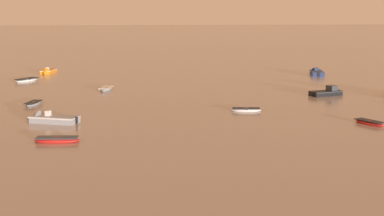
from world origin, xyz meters
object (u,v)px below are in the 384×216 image
Objects in this scene: motorboat_moored_3 at (330,93)px; rowboat_moored_5 at (57,140)px; motorboat_moored_2 at (47,120)px; rowboat_moored_3 at (33,104)px; rowboat_moored_2 at (369,123)px; rowboat_moored_1 at (27,80)px; rowboat_moored_6 at (246,110)px; motorboat_moored_5 at (316,73)px; motorboat_moored_6 at (47,72)px; rowboat_moored_0 at (106,89)px.

motorboat_moored_3 reaches higher than rowboat_moored_5.
motorboat_moored_2 is 1.61× the size of rowboat_moored_3.
motorboat_moored_2 reaches higher than rowboat_moored_2.
motorboat_moored_3 is 1.35× the size of rowboat_moored_5.
rowboat_moored_1 is 0.84× the size of motorboat_moored_3.
motorboat_moored_3 reaches higher than rowboat_moored_6.
motorboat_moored_5 is 47.64m from motorboat_moored_6.
rowboat_moored_1 is 49.09m from motorboat_moored_5.
rowboat_moored_2 is 0.66× the size of motorboat_moored_3.
rowboat_moored_5 is at bearing 123.85° from motorboat_moored_2.
motorboat_moored_3 is 24.91m from motorboat_moored_5.
rowboat_moored_6 is at bearing -129.40° from rowboat_moored_0.
rowboat_moored_5 is (-2.77, -32.32, -0.01)m from rowboat_moored_0.
motorboat_moored_6 is 1.53× the size of rowboat_moored_6.
rowboat_moored_1 is 1.30× the size of rowboat_moored_6.
rowboat_moored_2 is 0.89× the size of rowboat_moored_5.
rowboat_moored_5 is (-38.60, -48.74, -0.10)m from motorboat_moored_5.
motorboat_moored_3 is (34.89, 15.44, 0.03)m from motorboat_moored_2.
motorboat_moored_2 is 1.12× the size of motorboat_moored_6.
motorboat_moored_6 is 50.11m from rowboat_moored_6.
rowboat_moored_6 is (21.32, 4.33, -0.12)m from motorboat_moored_2.
rowboat_moored_3 is (-35.37, 15.47, 0.01)m from rowboat_moored_2.
motorboat_moored_5 reaches higher than rowboat_moored_1.
motorboat_moored_5 is 1.12× the size of motorboat_moored_6.
rowboat_moored_0 reaches higher than rowboat_moored_5.
rowboat_moored_0 is at bearing 125.55° from motorboat_moored_5.
rowboat_moored_3 is at bearing -71.22° from rowboat_moored_5.
rowboat_moored_6 is at bearing -93.01° from rowboat_moored_3.
rowboat_moored_2 is 30.43m from rowboat_moored_5.
motorboat_moored_3 is (38.12, 4.16, 0.14)m from rowboat_moored_3.
motorboat_moored_2 reaches higher than rowboat_moored_3.
motorboat_moored_5 is (5.82, 24.22, -0.02)m from motorboat_moored_3.
motorboat_moored_3 reaches higher than motorboat_moored_2.
rowboat_moored_0 is at bearing -90.82° from rowboat_moored_5.
rowboat_moored_1 is 0.75× the size of motorboat_moored_5.
rowboat_moored_5 is 0.75× the size of motorboat_moored_6.
rowboat_moored_3 is 0.62× the size of motorboat_moored_5.
rowboat_moored_2 is 1.02× the size of rowboat_moored_6.
motorboat_moored_5 is (48.86, 4.81, 0.08)m from rowboat_moored_1.
motorboat_moored_2 is 21.76m from rowboat_moored_6.
rowboat_moored_1 is at bearing 136.54° from motorboat_moored_3.
motorboat_moored_3 is (30.01, -7.79, 0.11)m from rowboat_moored_0.
rowboat_moored_3 is at bearing 40.24° from rowboat_moored_2.
motorboat_moored_2 is 1.49× the size of rowboat_moored_5.
rowboat_moored_3 is (-3.23, 11.28, -0.11)m from motorboat_moored_2.
motorboat_moored_5 is at bearing 57.29° from motorboat_moored_3.
motorboat_moored_6 is (-3.27, 34.72, 0.09)m from rowboat_moored_3.
motorboat_moored_5 is 40.30m from rowboat_moored_6.
rowboat_moored_3 is 0.69× the size of motorboat_moored_3.
motorboat_moored_3 is 40.94m from rowboat_moored_5.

